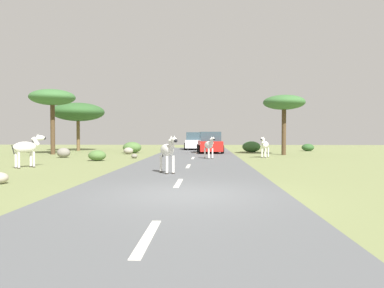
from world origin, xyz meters
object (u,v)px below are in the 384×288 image
at_px(tree_2, 52,98).
at_px(zebra_0, 209,145).
at_px(zebra_2, 27,148).
at_px(bush_1, 132,148).
at_px(bush_0, 97,155).
at_px(rock_2, 134,156).
at_px(tree_3, 284,103).
at_px(bush_2, 308,147).
at_px(car_1, 210,143).
at_px(tree_1, 78,112).
at_px(rock_4, 128,151).
at_px(zebra_3, 265,145).
at_px(zebra_1, 168,151).
at_px(rock_1, 63,153).
at_px(car_0, 195,142).
at_px(bush_3, 251,147).

bearing_deg(tree_2, zebra_0, -23.44).
bearing_deg(zebra_2, bush_1, 116.03).
relative_size(bush_0, rock_2, 2.51).
distance_m(tree_3, bush_2, 8.29).
xyz_separation_m(car_1, tree_1, (-12.62, 4.31, 2.87)).
bearing_deg(tree_3, rock_2, -158.04).
height_order(bush_0, rock_4, bush_0).
height_order(tree_2, tree_3, tree_2).
distance_m(zebra_3, car_1, 6.51).
bearing_deg(tree_1, zebra_3, -30.75).
xyz_separation_m(zebra_3, bush_2, (5.63, 9.93, -0.51)).
distance_m(zebra_1, tree_3, 16.06).
height_order(bush_1, rock_1, bush_1).
relative_size(zebra_3, tree_2, 0.28).
relative_size(zebra_1, tree_1, 0.30).
distance_m(zebra_2, bush_1, 13.70).
bearing_deg(car_0, car_1, -78.60).
height_order(zebra_2, car_1, car_1).
height_order(tree_1, tree_2, tree_2).
distance_m(zebra_3, rock_4, 10.94).
bearing_deg(zebra_3, bush_3, -65.13).
bearing_deg(bush_1, car_1, -2.62).
height_order(bush_2, rock_4, bush_2).
bearing_deg(bush_2, bush_0, -140.78).
bearing_deg(bush_3, rock_4, -160.57).
relative_size(tree_2, rock_1, 5.84).
distance_m(car_0, tree_3, 11.64).
distance_m(zebra_0, bush_0, 6.87).
relative_size(zebra_2, zebra_3, 1.11).
bearing_deg(bush_1, car_0, 51.44).
xyz_separation_m(tree_2, bush_2, (21.70, 6.50, -4.08)).
bearing_deg(zebra_3, zebra_0, 51.85).
bearing_deg(rock_1, tree_2, 121.84).
xyz_separation_m(zebra_0, tree_2, (-12.29, 5.33, 3.53)).
bearing_deg(rock_1, bush_1, 60.72).
xyz_separation_m(zebra_0, zebra_3, (3.78, 1.90, -0.04)).
bearing_deg(bush_3, tree_1, 172.62).
height_order(car_1, tree_2, tree_2).
distance_m(zebra_0, bush_2, 15.12).
bearing_deg(rock_2, tree_1, 125.54).
distance_m(zebra_3, tree_2, 16.81).
distance_m(zebra_1, car_1, 15.96).
xyz_separation_m(tree_2, rock_1, (2.40, -3.87, -4.09)).
bearing_deg(zebra_3, rock_1, 26.97).
bearing_deg(rock_2, car_0, 74.57).
bearing_deg(tree_3, bush_1, 169.51).
distance_m(tree_2, bush_1, 7.40).
relative_size(zebra_1, zebra_2, 0.93).
bearing_deg(bush_2, zebra_2, -135.54).
distance_m(bush_2, rock_4, 16.89).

